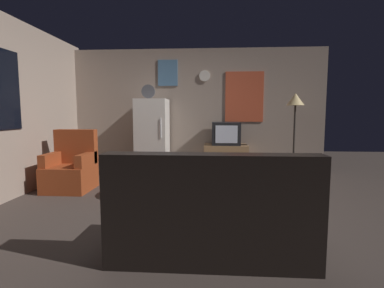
% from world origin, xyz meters
% --- Properties ---
extents(ground_plane, '(12.00, 12.00, 0.00)m').
position_xyz_m(ground_plane, '(0.00, 0.00, 0.00)').
color(ground_plane, '#3D332D').
extents(wall_with_art, '(5.20, 0.12, 2.52)m').
position_xyz_m(wall_with_art, '(0.01, 2.45, 1.27)').
color(wall_with_art, gray).
rests_on(wall_with_art, ground_plane).
extents(fridge, '(0.60, 0.62, 1.77)m').
position_xyz_m(fridge, '(-0.82, 2.04, 0.75)').
color(fridge, silver).
rests_on(fridge, ground_plane).
extents(tv_stand, '(0.84, 0.53, 0.62)m').
position_xyz_m(tv_stand, '(0.61, 2.10, 0.31)').
color(tv_stand, '#9E754C').
rests_on(tv_stand, ground_plane).
extents(crt_tv, '(0.54, 0.51, 0.44)m').
position_xyz_m(crt_tv, '(0.61, 2.10, 0.84)').
color(crt_tv, black).
rests_on(crt_tv, tv_stand).
extents(standing_lamp, '(0.32, 0.32, 1.59)m').
position_xyz_m(standing_lamp, '(1.85, 1.86, 1.36)').
color(standing_lamp, '#332D28').
rests_on(standing_lamp, ground_plane).
extents(coffee_table, '(0.72, 0.72, 0.45)m').
position_xyz_m(coffee_table, '(-0.50, 0.49, 0.23)').
color(coffee_table, '#9E754C').
rests_on(coffee_table, ground_plane).
extents(wine_glass, '(0.05, 0.05, 0.15)m').
position_xyz_m(wine_glass, '(-0.52, 0.54, 0.53)').
color(wine_glass, silver).
rests_on(wine_glass, coffee_table).
extents(mug_ceramic_white, '(0.08, 0.08, 0.09)m').
position_xyz_m(mug_ceramic_white, '(-0.47, 0.54, 0.50)').
color(mug_ceramic_white, silver).
rests_on(mug_ceramic_white, coffee_table).
extents(mug_ceramic_tan, '(0.08, 0.08, 0.09)m').
position_xyz_m(mug_ceramic_tan, '(-0.66, 0.59, 0.50)').
color(mug_ceramic_tan, tan).
rests_on(mug_ceramic_tan, coffee_table).
extents(remote_control, '(0.15, 0.05, 0.02)m').
position_xyz_m(remote_control, '(-0.34, 0.39, 0.47)').
color(remote_control, black).
rests_on(remote_control, coffee_table).
extents(armchair, '(0.68, 0.68, 0.96)m').
position_xyz_m(armchair, '(-1.91, 0.87, 0.34)').
color(armchair, maroon).
rests_on(armchair, ground_plane).
extents(couch, '(1.70, 0.80, 0.92)m').
position_xyz_m(couch, '(0.34, -1.19, 0.31)').
color(couch, black).
rests_on(couch, ground_plane).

